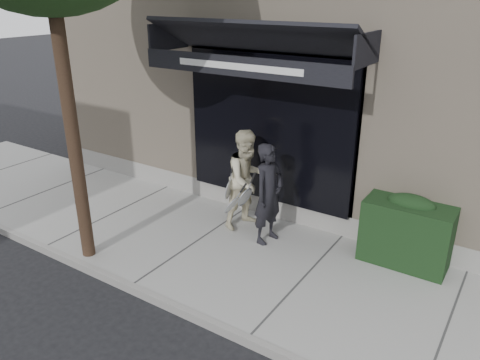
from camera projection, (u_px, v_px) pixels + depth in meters
The scene contains 7 objects.
ground at pixel (304, 284), 6.98m from camera, with size 80.00×80.00×0.00m, color black.
sidewalk at pixel (304, 281), 6.95m from camera, with size 20.00×3.00×0.12m, color #9E9D98.
curb at pixel (248, 341), 5.75m from camera, with size 20.00×0.10×0.14m, color gray.
building_facade at pixel (414, 59), 9.79m from camera, with size 14.30×8.04×5.64m.
hedge at pixel (407, 231), 7.14m from camera, with size 1.30×0.70×1.14m.
pedestrian_front at pixel (268, 194), 7.65m from camera, with size 0.78×0.91×1.71m.
pedestrian_back at pixel (247, 179), 8.15m from camera, with size 0.92×1.04×1.78m.
Camera 1 is at (2.42, -5.44, 4.07)m, focal length 35.00 mm.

